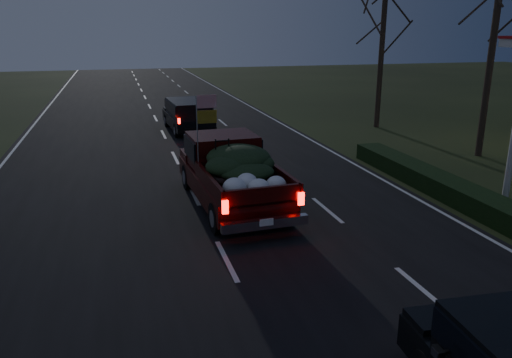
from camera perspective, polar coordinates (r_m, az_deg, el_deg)
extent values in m
plane|color=black|center=(11.75, -3.38, -9.36)|extent=(120.00, 120.00, 0.00)
cube|color=black|center=(11.74, -3.38, -9.32)|extent=(14.00, 120.00, 0.02)
cube|color=black|center=(17.34, 20.32, -0.61)|extent=(1.00, 10.00, 0.60)
cylinder|color=black|center=(22.72, 25.32, 12.90)|extent=(0.28, 0.28, 8.50)
cylinder|color=black|center=(27.95, 14.07, 12.86)|extent=(0.28, 0.28, 7.00)
cube|color=#340807|center=(15.20, -2.85, -0.49)|extent=(2.47, 5.62, 0.61)
cube|color=#340807|center=(15.91, -3.86, 3.37)|extent=(2.13, 1.86, 0.99)
cube|color=black|center=(15.88, -3.87, 3.76)|extent=(2.23, 1.76, 0.61)
cube|color=#340807|center=(13.79, -1.26, -0.86)|extent=(2.19, 3.19, 0.07)
ellipsoid|color=black|center=(14.17, -1.72, 1.72)|extent=(1.86, 2.07, 0.66)
cylinder|color=gray|center=(14.58, -6.72, 5.17)|extent=(0.03, 0.03, 2.21)
cube|color=red|center=(14.49, -5.68, 8.81)|extent=(0.57, 0.05, 0.38)
cube|color=gold|center=(14.55, -5.63, 7.09)|extent=(0.57, 0.05, 0.38)
cube|color=black|center=(26.66, -7.82, 6.74)|extent=(2.19, 4.71, 0.58)
cube|color=black|center=(26.32, -7.78, 8.05)|extent=(2.00, 3.46, 0.77)
cube|color=black|center=(26.31, -7.78, 8.22)|extent=(2.09, 3.37, 0.46)
cube|color=black|center=(7.34, 20.08, -18.19)|extent=(0.10, 0.21, 0.15)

